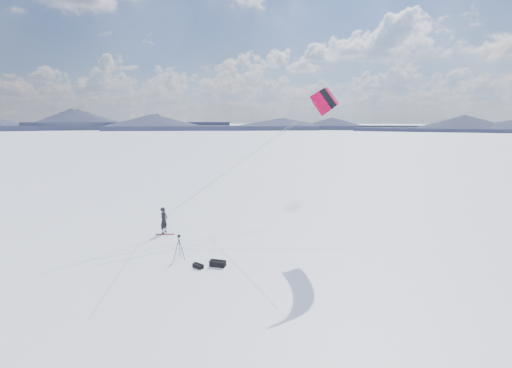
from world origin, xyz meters
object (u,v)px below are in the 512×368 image
at_px(snowkiter, 165,233).
at_px(gear_bag_a, 218,263).
at_px(tripod, 179,244).
at_px(snowboard, 165,234).
at_px(gear_bag_b, 198,266).

height_order(snowkiter, gear_bag_a, snowkiter).
distance_m(tripod, gear_bag_a, 2.75).
distance_m(snowboard, gear_bag_a, 7.44).
distance_m(snowkiter, tripod, 5.80).
bearing_deg(gear_bag_a, tripod, 171.53).
xyz_separation_m(snowkiter, gear_bag_a, (6.51, -4.40, 0.18)).
relative_size(snowkiter, gear_bag_a, 2.10).
bearing_deg(snowkiter, gear_bag_a, -126.40).
relative_size(gear_bag_a, gear_bag_b, 1.32).
bearing_deg(gear_bag_b, snowboard, 156.98).
xyz_separation_m(snowkiter, gear_bag_b, (5.57, -4.99, 0.13)).
bearing_deg(tripod, gear_bag_a, 0.52).
relative_size(snowboard, gear_bag_a, 1.46).
xyz_separation_m(snowboard, tripod, (3.62, -3.85, 0.96)).
xyz_separation_m(snowboard, gear_bag_b, (5.30, -4.64, 0.11)).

